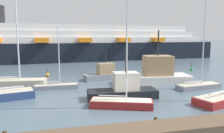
{
  "coord_description": "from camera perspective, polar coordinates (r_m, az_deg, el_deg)",
  "views": [
    {
      "loc": [
        -6.02,
        -16.83,
        5.98
      ],
      "look_at": [
        0.0,
        8.69,
        2.35
      ],
      "focal_mm": 35.03,
      "sensor_mm": 36.0,
      "label": 1
    }
  ],
  "objects": [
    {
      "name": "fishing_boat_2",
      "position": [
        21.37,
        2.99,
        -5.95
      ],
      "size": [
        6.83,
        2.52,
        4.9
      ],
      "rotation": [
        0.0,
        0.0,
        -0.05
      ],
      "color": "black",
      "rests_on": "ground_plane"
    },
    {
      "name": "ground_plane",
      "position": [
        18.85,
        6.19,
        -10.66
      ],
      "size": [
        600.0,
        600.0,
        0.0
      ],
      "primitive_type": "plane",
      "color": "slate"
    },
    {
      "name": "sailboat_1",
      "position": [
        27.1,
        21.62,
        -4.46
      ],
      "size": [
        5.48,
        2.19,
        10.12
      ],
      "rotation": [
        0.0,
        0.0,
        0.13
      ],
      "color": "gray",
      "rests_on": "ground_plane"
    },
    {
      "name": "cruise_ship",
      "position": [
        55.87,
        -13.08,
        5.7
      ],
      "size": [
        81.24,
        17.59,
        12.82
      ],
      "rotation": [
        0.0,
        0.0,
        0.08
      ],
      "color": "black",
      "rests_on": "ground_plane"
    },
    {
      "name": "channel_buoy_1",
      "position": [
        40.89,
        20.01,
        -0.61
      ],
      "size": [
        0.54,
        0.54,
        1.42
      ],
      "color": "green",
      "rests_on": "ground_plane"
    },
    {
      "name": "fishing_boat_1",
      "position": [
        28.04,
        11.23,
        -1.95
      ],
      "size": [
        9.27,
        4.16,
        6.73
      ],
      "rotation": [
        0.0,
        0.0,
        -0.11
      ],
      "color": "white",
      "rests_on": "ground_plane"
    },
    {
      "name": "dock_pier",
      "position": [
        14.44,
        13.08,
        -15.64
      ],
      "size": [
        23.21,
        2.16,
        0.64
      ],
      "color": "brown",
      "rests_on": "ground_plane"
    },
    {
      "name": "fishing_boat_0",
      "position": [
        30.52,
        -1.93,
        -1.87
      ],
      "size": [
        5.81,
        2.79,
        4.2
      ],
      "rotation": [
        0.0,
        0.0,
        0.2
      ],
      "color": "gray",
      "rests_on": "ground_plane"
    },
    {
      "name": "sailboat_0",
      "position": [
        18.72,
        2.49,
        -9.18
      ],
      "size": [
        5.44,
        3.13,
        10.44
      ],
      "rotation": [
        0.0,
        0.0,
        -0.34
      ],
      "color": "maroon",
      "rests_on": "ground_plane"
    },
    {
      "name": "sailboat_4",
      "position": [
        25.91,
        -14.3,
        -4.87
      ],
      "size": [
        4.9,
        1.16,
        7.17
      ],
      "rotation": [
        0.0,
        0.0,
        0.01
      ],
      "color": "gray",
      "rests_on": "ground_plane"
    },
    {
      "name": "sailboat_3",
      "position": [
        29.31,
        -23.93,
        -3.51
      ],
      "size": [
        7.41,
        2.9,
        11.44
      ],
      "rotation": [
        0.0,
        0.0,
        -0.12
      ],
      "color": "#BCB29E",
      "rests_on": "ground_plane"
    },
    {
      "name": "channel_buoy_0",
      "position": [
        34.21,
        -16.49,
        -2.04
      ],
      "size": [
        0.54,
        0.54,
        1.18
      ],
      "color": "orange",
      "rests_on": "ground_plane"
    }
  ]
}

